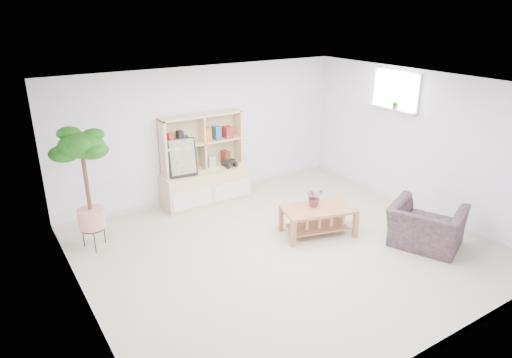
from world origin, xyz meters
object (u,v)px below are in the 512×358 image
floor_tree (88,190)px  coffee_table (318,221)px  storage_unit (205,160)px  armchair (426,224)px

floor_tree → coffee_table: bearing=-25.4°
storage_unit → floor_tree: (-2.16, -0.62, 0.11)m
storage_unit → coffee_table: bearing=-66.9°
storage_unit → floor_tree: floor_tree is taller
coffee_table → armchair: bearing=-31.1°
coffee_table → floor_tree: (-3.05, 1.45, 0.69)m
storage_unit → floor_tree: size_ratio=0.88×
storage_unit → armchair: bearing=-58.6°
floor_tree → armchair: 4.91m
storage_unit → coffee_table: size_ratio=1.46×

